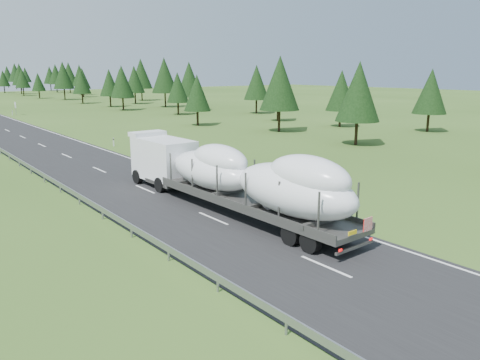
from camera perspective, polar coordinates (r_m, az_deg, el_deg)
ground at (r=28.35m, az=-3.29°, el=-4.73°), size 400.00×400.00×0.00m
highway_sign at (r=104.91m, az=-25.70°, el=8.14°), size 0.08×0.90×2.60m
tree_line_right at (r=146.74m, az=-16.45°, el=11.90°), size 27.73×298.85×12.22m
boat_truck at (r=29.00m, az=-0.91°, el=0.71°), size 3.55×21.46×4.52m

